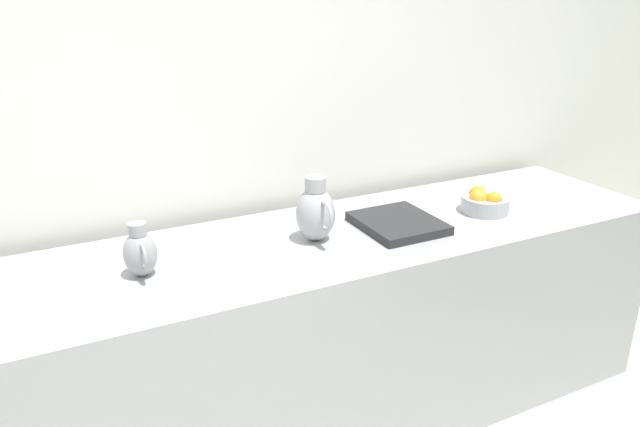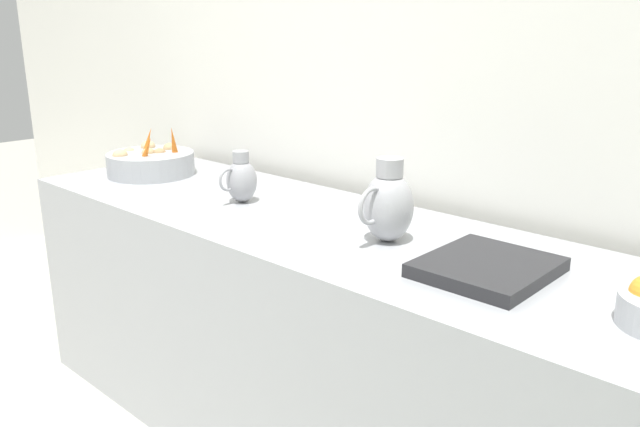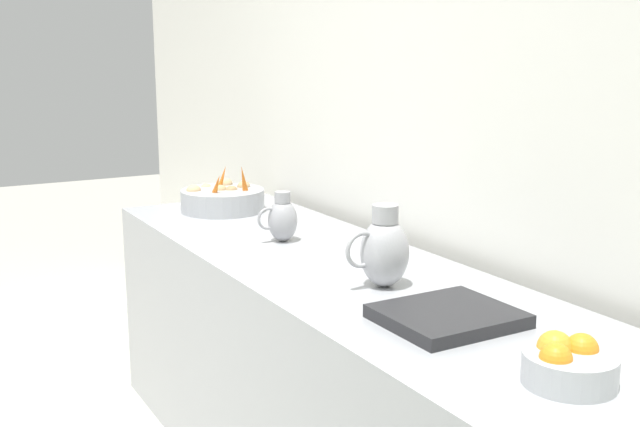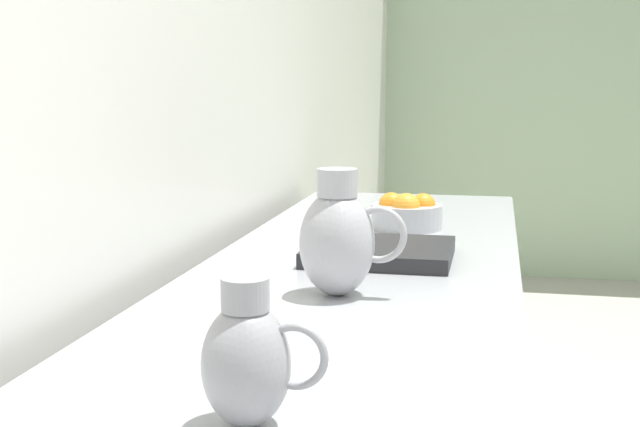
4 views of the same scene
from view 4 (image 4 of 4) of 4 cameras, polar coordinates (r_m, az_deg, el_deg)
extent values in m
cylinder|color=#ADAFB5|center=(2.46, 5.82, -0.19)|extent=(0.20, 0.20, 0.07)
sphere|color=orange|center=(2.41, 5.79, 0.42)|extent=(0.08, 0.08, 0.08)
sphere|color=orange|center=(2.45, 4.81, 0.56)|extent=(0.07, 0.07, 0.07)
sphere|color=orange|center=(2.45, 6.91, 0.52)|extent=(0.07, 0.07, 0.07)
ellipsoid|color=#A3A3A8|center=(1.68, 1.14, -2.00)|extent=(0.15, 0.15, 0.21)
cylinder|color=#A3A3A8|center=(1.66, 1.16, 2.08)|extent=(0.08, 0.08, 0.06)
torus|color=#A3A3A8|center=(1.67, 3.92, -1.43)|extent=(0.11, 0.01, 0.11)
ellipsoid|color=#939399|center=(1.07, -4.96, -10.07)|extent=(0.11, 0.11, 0.16)
cylinder|color=#939399|center=(1.04, -5.03, -5.39)|extent=(0.06, 0.06, 0.04)
torus|color=#939399|center=(1.05, -1.72, -9.55)|extent=(0.09, 0.01, 0.09)
cube|color=#232326|center=(2.04, 4.04, -2.57)|extent=(0.34, 0.30, 0.04)
camera|label=1|loc=(1.82, 81.41, 17.31)|focal=33.77mm
camera|label=2|loc=(2.96, 35.70, 11.19)|focal=35.90mm
camera|label=3|loc=(3.66, 28.33, 12.47)|focal=43.82mm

